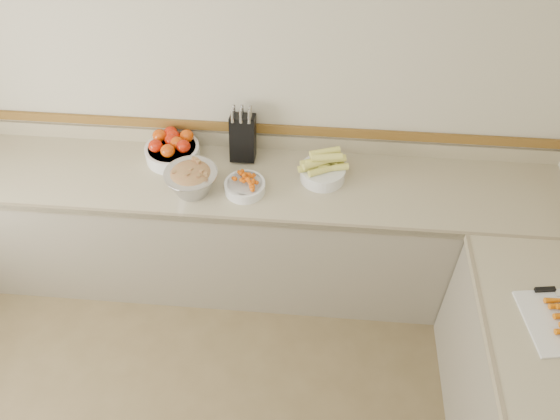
# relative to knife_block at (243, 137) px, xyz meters

# --- Properties ---
(back_wall) EXTENTS (4.00, 0.00, 4.00)m
(back_wall) POSITION_rel_knife_block_xyz_m (-0.08, 0.10, 0.25)
(back_wall) COLOR beige
(back_wall) RESTS_ON ground_plane
(counter_back) EXTENTS (4.00, 0.65, 1.08)m
(counter_back) POSITION_rel_knife_block_xyz_m (-0.08, -0.22, -0.59)
(counter_back) COLOR tan
(counter_back) RESTS_ON ground_plane
(knife_block) EXTENTS (0.15, 0.18, 0.36)m
(knife_block) POSITION_rel_knife_block_xyz_m (0.00, 0.00, 0.00)
(knife_block) COLOR black
(knife_block) RESTS_ON counter_back
(tomato_bowl) EXTENTS (0.33, 0.33, 0.16)m
(tomato_bowl) POSITION_rel_knife_block_xyz_m (-0.43, -0.06, -0.07)
(tomato_bowl) COLOR silver
(tomato_bowl) RESTS_ON counter_back
(cherry_tomato_bowl) EXTENTS (0.24, 0.24, 0.12)m
(cherry_tomato_bowl) POSITION_rel_knife_block_xyz_m (0.05, -0.31, -0.11)
(cherry_tomato_bowl) COLOR silver
(cherry_tomato_bowl) RESTS_ON counter_back
(corn_bowl) EXTENTS (0.30, 0.27, 0.20)m
(corn_bowl) POSITION_rel_knife_block_xyz_m (0.49, -0.16, -0.08)
(corn_bowl) COLOR silver
(corn_bowl) RESTS_ON counter_back
(rhubarb_bowl) EXTENTS (0.31, 0.31, 0.17)m
(rhubarb_bowl) POSITION_rel_knife_block_xyz_m (-0.25, -0.34, -0.06)
(rhubarb_bowl) COLOR #B2B2BA
(rhubarb_bowl) RESTS_ON counter_back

